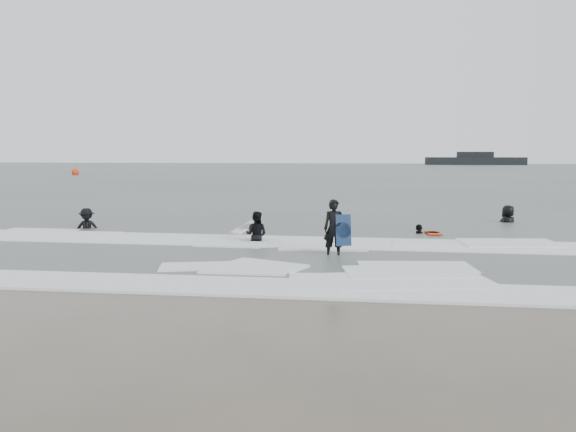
# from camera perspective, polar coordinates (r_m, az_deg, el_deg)

# --- Properties ---
(ground) EXTENTS (320.00, 320.00, 0.00)m
(ground) POSITION_cam_1_polar(r_m,az_deg,el_deg) (13.96, -3.05, -6.76)
(ground) COLOR brown
(ground) RESTS_ON ground
(sea) EXTENTS (320.00, 320.00, 0.00)m
(sea) POSITION_cam_1_polar(r_m,az_deg,el_deg) (93.41, 6.82, 4.45)
(sea) COLOR #47544C
(sea) RESTS_ON ground
(surfer_centre) EXTENTS (0.72, 0.53, 1.80)m
(surfer_centre) POSITION_cam_1_polar(r_m,az_deg,el_deg) (17.33, 4.69, -4.19)
(surfer_centre) COLOR black
(surfer_centre) RESTS_ON ground
(surfer_wading) EXTENTS (0.90, 0.74, 1.68)m
(surfer_wading) POSITION_cam_1_polar(r_m,az_deg,el_deg) (20.01, -3.24, -2.75)
(surfer_wading) COLOR black
(surfer_wading) RESTS_ON ground
(surfer_breaker) EXTENTS (1.31, 1.06, 1.76)m
(surfer_breaker) POSITION_cam_1_polar(r_m,az_deg,el_deg) (24.79, -19.74, -1.34)
(surfer_breaker) COLOR black
(surfer_breaker) RESTS_ON ground
(surfer_right_near) EXTENTS (0.83, 0.97, 1.57)m
(surfer_right_near) POSITION_cam_1_polar(r_m,az_deg,el_deg) (22.59, 13.19, -1.86)
(surfer_right_near) COLOR black
(surfer_right_near) RESTS_ON ground
(surfer_right_far) EXTENTS (1.15, 1.09, 1.98)m
(surfer_right_far) POSITION_cam_1_polar(r_m,az_deg,el_deg) (27.43, 21.43, -0.70)
(surfer_right_far) COLOR black
(surfer_right_far) RESTS_ON ground
(surf_foam) EXTENTS (30.03, 9.06, 0.09)m
(surf_foam) POSITION_cam_1_polar(r_m,az_deg,el_deg) (17.52, -0.63, -3.92)
(surf_foam) COLOR white
(surf_foam) RESTS_ON ground
(bodyboards) EXTENTS (7.61, 5.79, 1.25)m
(bodyboards) POSITION_cam_1_polar(r_m,az_deg,el_deg) (19.69, 5.62, -1.45)
(bodyboards) COLOR #0F2346
(bodyboards) RESTS_ON ground
(buoy) EXTENTS (1.00, 1.00, 1.65)m
(buoy) POSITION_cam_1_polar(r_m,az_deg,el_deg) (86.76, -20.79, 4.16)
(buoy) COLOR red
(buoy) RESTS_ON ground
(vessel_horizon) EXTENTS (25.80, 4.61, 3.50)m
(vessel_horizon) POSITION_cam_1_polar(r_m,az_deg,el_deg) (159.25, 18.45, 5.40)
(vessel_horizon) COLOR black
(vessel_horizon) RESTS_ON ground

